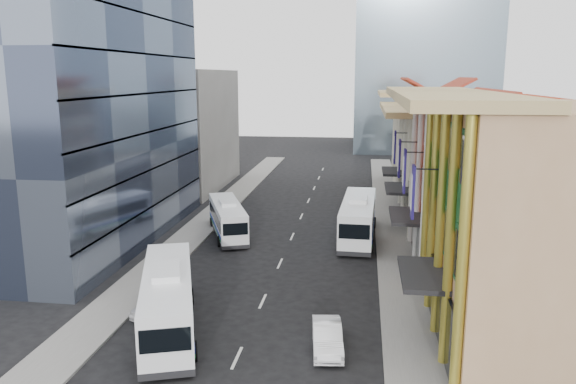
# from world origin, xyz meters

# --- Properties ---
(ground) EXTENTS (200.00, 200.00, 0.00)m
(ground) POSITION_xyz_m (0.00, 0.00, 0.00)
(ground) COLOR black
(ground) RESTS_ON ground
(sidewalk_right) EXTENTS (3.00, 90.00, 0.15)m
(sidewalk_right) POSITION_xyz_m (8.50, 22.00, 0.07)
(sidewalk_right) COLOR slate
(sidewalk_right) RESTS_ON ground
(sidewalk_left) EXTENTS (3.00, 90.00, 0.15)m
(sidewalk_left) POSITION_xyz_m (-8.50, 22.00, 0.07)
(sidewalk_left) COLOR slate
(sidewalk_left) RESTS_ON ground
(shophouse_tan) EXTENTS (8.00, 14.00, 12.00)m
(shophouse_tan) POSITION_xyz_m (14.00, 5.00, 6.00)
(shophouse_tan) COLOR tan
(shophouse_tan) RESTS_ON ground
(shophouse_red) EXTENTS (8.00, 10.00, 12.00)m
(shophouse_red) POSITION_xyz_m (14.00, 17.00, 6.00)
(shophouse_red) COLOR #B03113
(shophouse_red) RESTS_ON ground
(shophouse_cream_near) EXTENTS (8.00, 9.00, 10.00)m
(shophouse_cream_near) POSITION_xyz_m (14.00, 26.50, 5.00)
(shophouse_cream_near) COLOR silver
(shophouse_cream_near) RESTS_ON ground
(shophouse_cream_mid) EXTENTS (8.00, 9.00, 10.00)m
(shophouse_cream_mid) POSITION_xyz_m (14.00, 35.50, 5.00)
(shophouse_cream_mid) COLOR silver
(shophouse_cream_mid) RESTS_ON ground
(shophouse_cream_far) EXTENTS (8.00, 12.00, 11.00)m
(shophouse_cream_far) POSITION_xyz_m (14.00, 46.00, 5.50)
(shophouse_cream_far) COLOR silver
(shophouse_cream_far) RESTS_ON ground
(office_tower) EXTENTS (12.00, 26.00, 30.00)m
(office_tower) POSITION_xyz_m (-17.00, 19.00, 15.00)
(office_tower) COLOR #374057
(office_tower) RESTS_ON ground
(office_block_far) EXTENTS (10.00, 18.00, 14.00)m
(office_block_far) POSITION_xyz_m (-16.00, 42.00, 7.00)
(office_block_far) COLOR gray
(office_block_far) RESTS_ON ground
(bus_left_near) EXTENTS (5.96, 11.28, 3.54)m
(bus_left_near) POSITION_xyz_m (-4.28, 3.49, 1.77)
(bus_left_near) COLOR white
(bus_left_near) RESTS_ON ground
(bus_left_far) EXTENTS (5.51, 9.70, 3.06)m
(bus_left_far) POSITION_xyz_m (-5.50, 21.70, 1.53)
(bus_left_far) COLOR white
(bus_left_far) RESTS_ON ground
(bus_right) EXTENTS (3.07, 11.37, 3.62)m
(bus_right) POSITION_xyz_m (5.50, 22.24, 1.81)
(bus_right) COLOR white
(bus_right) RESTS_ON ground
(sedan_left) EXTENTS (2.85, 4.29, 1.35)m
(sedan_left) POSITION_xyz_m (-5.50, 5.53, 0.68)
(sedan_left) COLOR silver
(sedan_left) RESTS_ON ground
(sedan_right) EXTENTS (1.88, 4.21, 1.34)m
(sedan_right) POSITION_xyz_m (4.27, 2.42, 0.67)
(sedan_right) COLOR white
(sedan_right) RESTS_ON ground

